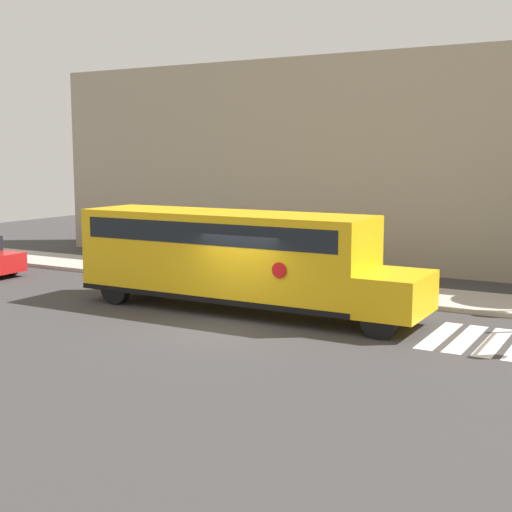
% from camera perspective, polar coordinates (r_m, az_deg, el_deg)
% --- Properties ---
extents(ground_plane, '(60.00, 60.00, 0.00)m').
position_cam_1_polar(ground_plane, '(20.01, -2.42, -5.70)').
color(ground_plane, '#3A3838').
extents(sidewalk_strip, '(44.00, 3.00, 0.15)m').
position_cam_1_polar(sidewalk_strip, '(25.62, 5.26, -2.49)').
color(sidewalk_strip, '#B2ADA3').
rests_on(sidewalk_strip, ground).
extents(building_backdrop, '(32.00, 4.00, 8.85)m').
position_cam_1_polar(building_backdrop, '(31.24, 10.30, 7.35)').
color(building_backdrop, '#9E937F').
rests_on(building_backdrop, ground).
extents(school_bus, '(11.01, 2.57, 3.03)m').
position_cam_1_polar(school_bus, '(21.83, -1.82, 0.15)').
color(school_bus, yellow).
rests_on(school_bus, ground).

